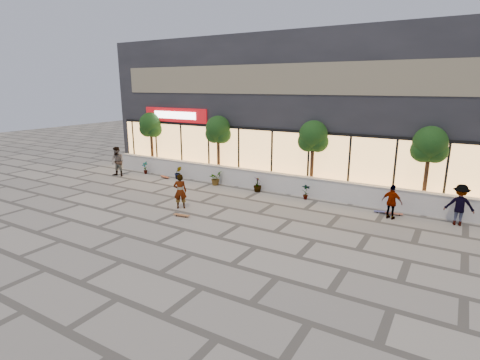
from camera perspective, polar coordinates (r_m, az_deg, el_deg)
The scene contains 20 objects.
ground at distance 15.44m, azimuth -8.44°, elevation -7.49°, with size 80.00×80.00×0.00m, color gray.
planter_wall at distance 20.89m, azimuth 3.65°, elevation -0.07°, with size 22.00×0.42×1.04m.
retail_building at distance 25.30m, azimuth 9.57°, elevation 10.81°, with size 24.00×9.17×8.50m.
shrub_a at distance 25.42m, azimuth -14.25°, elevation 1.83°, with size 0.43×0.29×0.81m, color #113310.
shrub_b at distance 23.56m, azimuth -9.41°, elevation 1.12°, with size 0.45×0.36×0.81m, color #113310.
shrub_c at distance 21.90m, azimuth -3.78°, elevation 0.28°, with size 0.73×0.63×0.81m, color #113310.
shrub_d at distance 20.49m, azimuth 2.69°, elevation -0.68°, with size 0.45×0.45×0.81m, color #113310.
shrub_e at distance 19.39m, azimuth 10.02°, elevation -1.76°, with size 0.43×0.29×0.81m, color #113310.
tree_west at distance 26.25m, azimuth -13.45°, elevation 7.97°, with size 1.60×1.50×3.92m.
tree_midwest at distance 22.79m, azimuth -3.35°, elevation 7.43°, with size 1.60×1.50×3.92m.
tree_mideast at distance 20.08m, azimuth 11.08°, elevation 6.28°, with size 1.60×1.50×3.92m.
tree_east at distance 18.97m, azimuth 26.93°, elevation 4.55°, with size 1.60×1.50×3.92m.
skater_center at distance 17.84m, azimuth -9.10°, elevation -1.69°, with size 0.61×0.40×1.67m, color white.
skater_left at distance 25.12m, azimuth -18.16°, elevation 2.68°, with size 0.92×0.72×1.90m, color #8D885B.
skater_right_near at distance 17.51m, azimuth 22.15°, elevation -3.13°, with size 0.90×0.37×1.53m, color white.
skater_right_far at distance 17.97m, azimuth 30.48°, elevation -3.28°, with size 1.13×0.65×1.75m, color maroon.
skateboard_center at distance 16.90m, azimuth -8.89°, elevation -5.29°, with size 0.77×0.31×0.09m.
skateboard_left at distance 24.02m, azimuth -11.37°, elevation 0.48°, with size 0.81×0.40×0.10m.
skateboard_right_near at distance 18.26m, azimuth 22.41°, elevation -4.74°, with size 0.78×0.34×0.09m.
skateboard_right_far at distance 18.33m, azimuth 20.87°, elevation -4.53°, with size 0.75×0.36×0.09m.
Camera 1 is at (9.18, -11.04, 5.67)m, focal length 28.00 mm.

